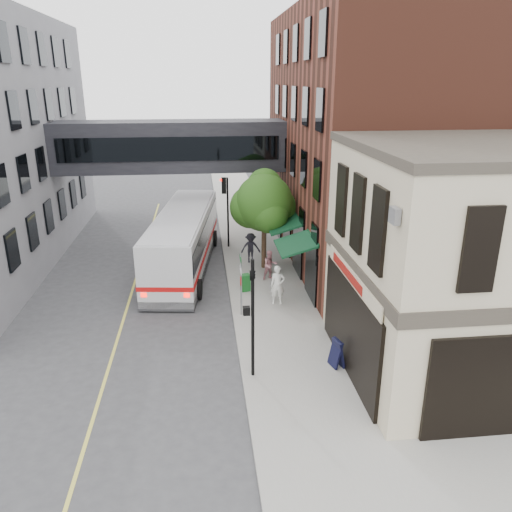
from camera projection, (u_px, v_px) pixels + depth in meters
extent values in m
plane|color=#38383A|center=(247.00, 413.00, 16.45)|extent=(120.00, 120.00, 0.00)
cube|color=gray|center=(258.00, 262.00, 29.74)|extent=(4.00, 60.00, 0.15)
cube|color=#C5B796|center=(490.00, 265.00, 17.90)|extent=(10.00, 8.00, 8.15)
cube|color=#38332B|center=(491.00, 264.00, 17.88)|extent=(10.12, 8.12, 0.50)
cube|color=#38332B|center=(511.00, 146.00, 16.49)|extent=(10.12, 8.12, 0.30)
cube|color=black|center=(350.00, 328.00, 18.12)|extent=(0.14, 6.40, 3.40)
cube|color=black|center=(348.00, 328.00, 18.11)|extent=(0.04, 5.90, 3.00)
cube|color=maroon|center=(347.00, 272.00, 18.02)|extent=(0.03, 3.60, 0.32)
cube|color=#55271A|center=(392.00, 141.00, 29.20)|extent=(12.00, 18.00, 14.00)
cube|color=#0B311B|center=(279.00, 215.00, 28.65)|extent=(1.80, 13.00, 0.40)
cube|color=black|center=(171.00, 146.00, 30.82)|extent=(14.00, 3.00, 3.00)
cube|color=black|center=(170.00, 149.00, 29.37)|extent=(13.00, 0.08, 1.40)
cube|color=black|center=(172.00, 143.00, 32.27)|extent=(13.00, 0.08, 1.40)
cylinder|color=black|center=(253.00, 319.00, 17.56)|extent=(0.12, 0.12, 4.50)
cube|color=black|center=(246.00, 311.00, 17.42)|extent=(0.25, 0.22, 0.30)
imported|color=black|center=(253.00, 271.00, 16.94)|extent=(0.20, 0.16, 1.00)
cylinder|color=black|center=(228.00, 213.00, 31.61)|extent=(0.12, 0.12, 4.50)
cube|color=black|center=(224.00, 207.00, 31.47)|extent=(0.25, 0.22, 0.30)
cube|color=black|center=(224.00, 186.00, 31.00)|extent=(0.28, 0.28, 1.00)
sphere|color=#FF0C05|center=(221.00, 180.00, 30.87)|extent=(0.18, 0.18, 0.18)
cylinder|color=gray|center=(241.00, 284.00, 22.49)|extent=(0.08, 0.08, 3.00)
cube|color=white|center=(241.00, 270.00, 22.26)|extent=(0.03, 0.75, 0.22)
cube|color=#0C591E|center=(240.00, 258.00, 22.07)|extent=(0.03, 0.70, 0.18)
cube|color=#B20C0C|center=(241.00, 280.00, 22.43)|extent=(0.03, 0.30, 0.40)
cylinder|color=#382619|center=(264.00, 244.00, 28.34)|extent=(0.28, 0.28, 2.80)
sphere|color=#205015|center=(264.00, 203.00, 27.53)|extent=(3.20, 3.20, 3.20)
sphere|color=#205015|center=(277.00, 207.00, 28.22)|extent=(2.20, 2.20, 2.20)
sphere|color=#205015|center=(251.00, 207.00, 27.84)|extent=(2.40, 2.40, 2.40)
sphere|color=#205015|center=(265.00, 186.00, 27.84)|extent=(2.00, 2.00, 2.00)
cube|color=#D8CC4C|center=(131.00, 296.00, 25.29)|extent=(0.12, 40.00, 0.01)
cube|color=silver|center=(184.00, 239.00, 28.56)|extent=(4.12, 12.36, 3.06)
cube|color=black|center=(183.00, 230.00, 28.38)|extent=(4.16, 12.16, 1.11)
cube|color=#B20C0C|center=(184.00, 248.00, 28.73)|extent=(4.19, 12.39, 0.23)
cylinder|color=black|center=(145.00, 289.00, 24.81)|extent=(0.45, 1.09, 1.05)
cylinder|color=black|center=(198.00, 289.00, 24.77)|extent=(0.45, 1.09, 1.05)
cylinder|color=black|center=(174.00, 238.00, 32.75)|extent=(0.45, 1.09, 1.05)
cylinder|color=black|center=(214.00, 238.00, 32.72)|extent=(0.45, 1.09, 1.05)
imported|color=silver|center=(278.00, 285.00, 23.84)|extent=(0.74, 0.52, 1.91)
imported|color=#C88189|center=(270.00, 265.00, 26.78)|extent=(0.93, 0.81, 1.64)
imported|color=black|center=(251.00, 248.00, 29.30)|extent=(1.15, 0.67, 1.78)
cube|color=#13531C|center=(245.00, 283.00, 25.46)|extent=(0.52, 0.49, 0.88)
cube|color=black|center=(337.00, 353.00, 18.70)|extent=(0.54, 0.69, 1.09)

